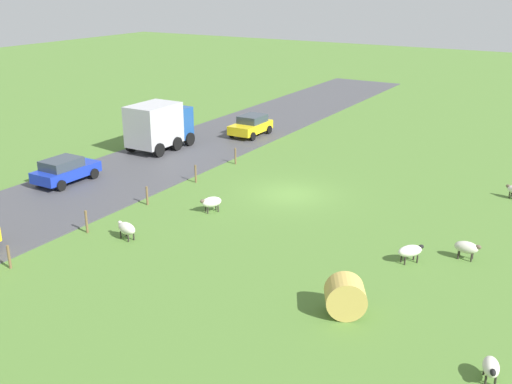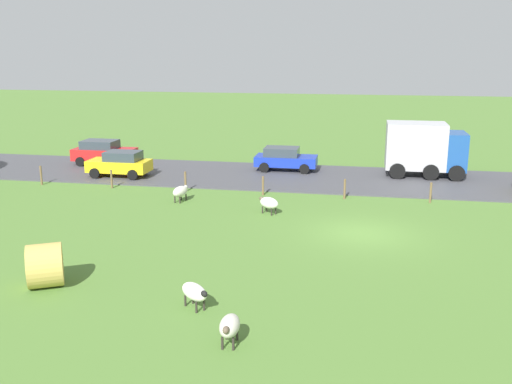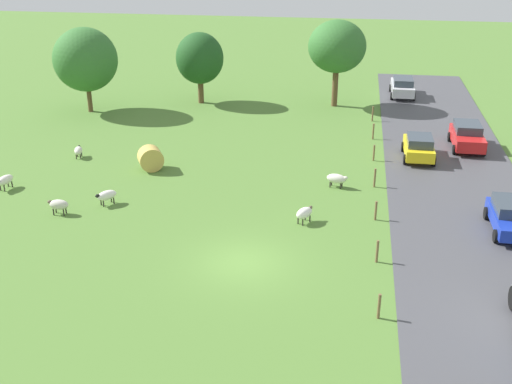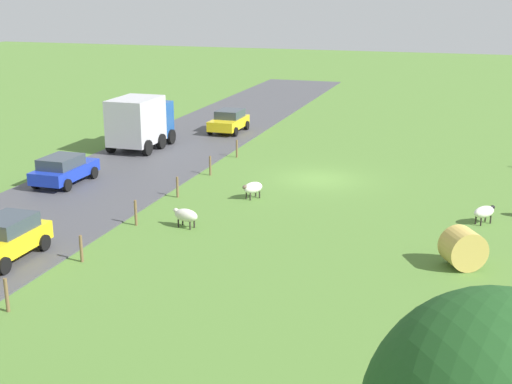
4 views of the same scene
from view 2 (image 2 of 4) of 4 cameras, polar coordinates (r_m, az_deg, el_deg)
ground_plane at (r=25.60m, az=10.50°, el=-4.08°), size 160.00×160.00×0.00m
road_strip at (r=35.89m, az=10.64°, el=1.18°), size 8.00×80.00×0.06m
sheep_0 at (r=30.52m, az=-7.50°, el=0.05°), size 1.30×0.81×0.83m
sheep_1 at (r=15.97m, az=-2.63°, el=-13.13°), size 1.14×0.57×0.83m
sheep_3 at (r=18.12m, az=-6.10°, el=-9.82°), size 1.13×1.20×0.81m
sheep_4 at (r=28.02m, az=1.29°, el=-1.09°), size 1.05×1.20×0.83m
hay_bale_0 at (r=20.80m, az=-20.17°, el=-6.84°), size 1.85×1.71×1.49m
fence_post_0 at (r=31.38m, az=16.91°, el=-0.07°), size 0.12×0.12×1.09m
fence_post_1 at (r=31.19m, az=8.78°, el=0.30°), size 0.12×0.12×1.09m
fence_post_2 at (r=31.63m, az=0.70°, el=0.62°), size 0.12×0.12×1.05m
fence_post_3 at (r=32.66m, az=-7.01°, el=1.03°), size 0.12×0.12×1.14m
fence_post_4 at (r=34.27m, az=-14.12°, el=1.25°), size 0.12×0.12×1.06m
fence_post_5 at (r=36.33m, az=-20.51°, el=1.56°), size 0.12×0.12×1.15m
truck_0 at (r=37.55m, az=16.30°, el=4.23°), size 2.79×4.81×3.32m
car_2 at (r=37.02m, az=-13.30°, el=2.78°), size 1.98×3.82×1.58m
car_3 at (r=41.16m, az=-14.87°, el=3.85°), size 2.10×4.20×1.67m
car_4 at (r=37.90m, az=2.88°, el=3.35°), size 2.06×4.01×1.52m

